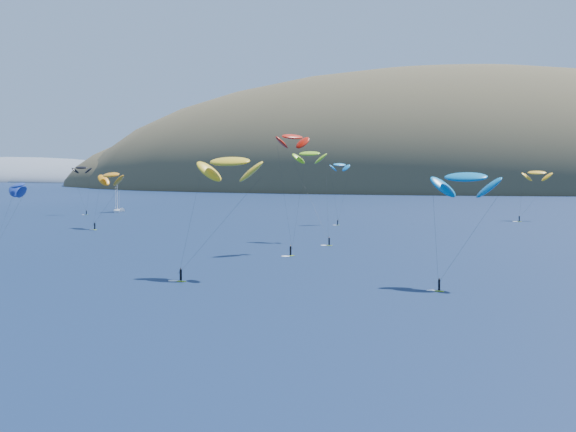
% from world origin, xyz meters
% --- Properties ---
extents(ground, '(2800.00, 2800.00, 0.00)m').
position_xyz_m(ground, '(0.00, 0.00, 0.00)').
color(ground, black).
rests_on(ground, ground).
extents(island, '(730.00, 300.00, 210.00)m').
position_xyz_m(island, '(39.40, 562.36, -10.74)').
color(island, '#3D3526').
rests_on(island, ground).
extents(headland, '(460.00, 250.00, 60.00)m').
position_xyz_m(headland, '(-445.26, 750.08, -3.36)').
color(headland, slate).
rests_on(headland, ground).
extents(sailboat, '(10.13, 9.66, 12.11)m').
position_xyz_m(sailboat, '(-96.58, 222.37, 0.97)').
color(sailboat, silver).
rests_on(sailboat, ground).
extents(kitesurfer_1, '(11.36, 13.07, 18.32)m').
position_xyz_m(kitesurfer_1, '(-65.04, 150.89, 15.42)').
color(kitesurfer_1, '#B6ED1A').
rests_on(kitesurfer_1, ground).
extents(kitesurfer_2, '(12.34, 11.59, 22.14)m').
position_xyz_m(kitesurfer_2, '(-2.08, 62.67, 19.05)').
color(kitesurfer_2, '#B6ED1A').
rests_on(kitesurfer_2, ground).
extents(kitesurfer_3, '(11.83, 13.94, 23.42)m').
position_xyz_m(kitesurfer_3, '(-1.28, 126.20, 21.10)').
color(kitesurfer_3, '#B6ED1A').
rests_on(kitesurfer_3, ground).
extents(kitesurfer_4, '(7.08, 7.83, 20.23)m').
position_xyz_m(kitesurfer_4, '(-2.52, 179.75, 18.33)').
color(kitesurfer_4, '#B6ED1A').
rests_on(kitesurfer_4, ground).
extents(kitesurfer_5, '(11.05, 10.66, 19.53)m').
position_xyz_m(kitesurfer_5, '(36.14, 60.52, 16.65)').
color(kitesurfer_5, '#B6ED1A').
rests_on(kitesurfer_5, ground).
extents(kitesurfer_9, '(8.03, 12.57, 26.61)m').
position_xyz_m(kitesurfer_9, '(0.18, 100.26, 24.27)').
color(kitesurfer_9, '#B6ED1A').
rests_on(kitesurfer_9, ground).
extents(kitesurfer_10, '(8.36, 14.71, 16.48)m').
position_xyz_m(kitesurfer_10, '(-53.74, 83.16, 14.19)').
color(kitesurfer_10, '#B6ED1A').
rests_on(kitesurfer_10, ground).
extents(kitesurfer_11, '(11.29, 10.91, 18.30)m').
position_xyz_m(kitesurfer_11, '(58.27, 211.48, 15.70)').
color(kitesurfer_11, '#B6ED1A').
rests_on(kitesurfer_11, ground).
extents(kitesurfer_12, '(7.48, 5.51, 19.13)m').
position_xyz_m(kitesurfer_12, '(-102.74, 206.18, 17.18)').
color(kitesurfer_12, '#B6ED1A').
rests_on(kitesurfer_12, ground).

